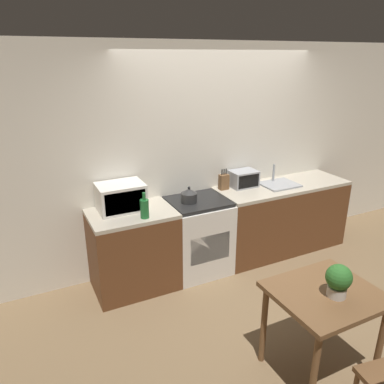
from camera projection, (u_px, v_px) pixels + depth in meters
The scene contains 13 objects.
ground_plane at pixel (259, 288), 4.17m from camera, with size 16.00×16.00×0.00m, color brown.
wall_back at pixel (217, 155), 4.56m from camera, with size 10.00×0.06×2.60m.
counter_left_run at pixel (134, 250), 4.06m from camera, with size 0.89×0.62×0.90m.
counter_right_run at pixel (280, 217), 4.89m from camera, with size 1.75×0.62×0.90m.
stove_range at pixel (198, 236), 4.39m from camera, with size 0.68×0.62×0.90m.
kettle at pixel (189, 196), 4.14m from camera, with size 0.18×0.18×0.19m.
microwave at pixel (121, 197), 3.92m from camera, with size 0.48×0.36×0.29m.
bottle at pixel (145, 208), 3.74m from camera, with size 0.09×0.09×0.27m.
knife_block at pixel (224, 182), 4.54m from camera, with size 0.11×0.08×0.26m.
toaster_oven at pixel (243, 179), 4.63m from camera, with size 0.33×0.24×0.20m.
sink_basin at pixel (279, 184), 4.71m from camera, with size 0.44×0.37×0.24m.
dining_table at pixel (324, 304), 2.87m from camera, with size 0.79×0.69×0.77m.
potted_plant at pixel (338, 280), 2.73m from camera, with size 0.19×0.19×0.26m.
Camera 1 is at (-2.23, -2.85, 2.45)m, focal length 35.00 mm.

